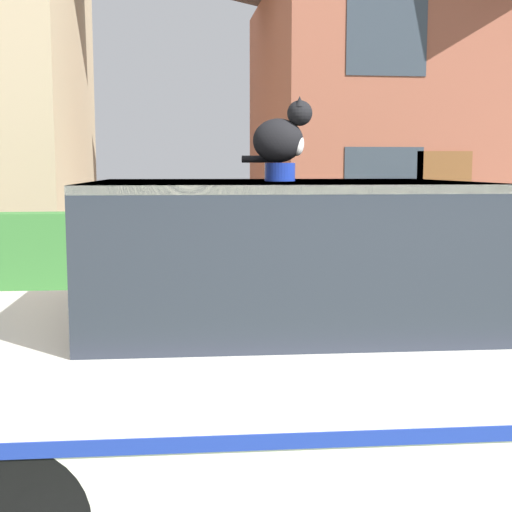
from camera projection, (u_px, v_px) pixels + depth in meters
The scene contains 5 objects.
road_strip at pixel (284, 400), 5.58m from camera, with size 28.00×6.26×0.01m, color #5B5B60.
garden_hedge at pixel (221, 258), 9.49m from camera, with size 8.56×0.53×1.24m, color #3D7F38.
police_car at pixel (294, 352), 3.91m from camera, with size 4.41×1.98×1.83m.
cat at pixel (283, 136), 3.51m from camera, with size 0.34×0.26×0.32m.
house_right at pixel (433, 84), 15.26m from camera, with size 7.60×6.32×7.07m.
Camera 1 is at (-0.89, -1.03, 1.82)m, focal length 50.00 mm.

